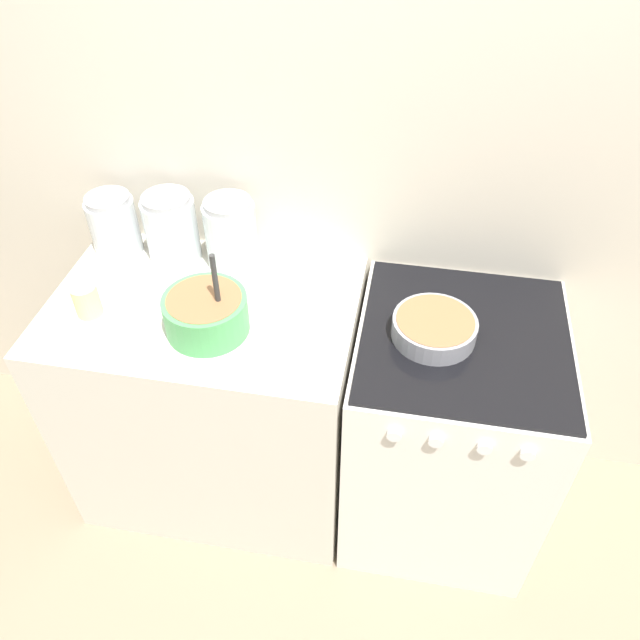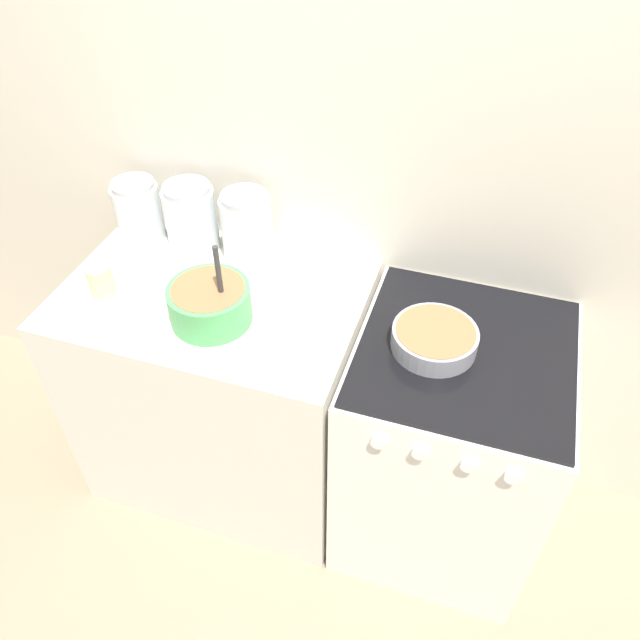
% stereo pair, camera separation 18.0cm
% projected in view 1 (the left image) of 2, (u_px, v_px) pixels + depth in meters
% --- Properties ---
extents(ground_plane, '(12.00, 12.00, 0.00)m').
position_uv_depth(ground_plane, '(333.00, 566.00, 2.25)').
color(ground_plane, gray).
extents(wall_back, '(4.91, 0.05, 2.40)m').
position_uv_depth(wall_back, '(373.00, 177.00, 1.93)').
color(wall_back, beige).
rests_on(wall_back, ground_plane).
extents(countertop_cabinet, '(0.96, 0.65, 0.91)m').
position_uv_depth(countertop_cabinet, '(218.00, 399.00, 2.24)').
color(countertop_cabinet, silver).
rests_on(countertop_cabinet, ground_plane).
extents(stove, '(0.63, 0.67, 0.91)m').
position_uv_depth(stove, '(445.00, 431.00, 2.13)').
color(stove, white).
rests_on(stove, ground_plane).
extents(mixing_bowl, '(0.25, 0.25, 0.28)m').
position_uv_depth(mixing_bowl, '(206.00, 312.00, 1.80)').
color(mixing_bowl, '#4CA559').
rests_on(mixing_bowl, countertop_cabinet).
extents(baking_pan, '(0.25, 0.25, 0.07)m').
position_uv_depth(baking_pan, '(434.00, 328.00, 1.80)').
color(baking_pan, gray).
rests_on(baking_pan, stove).
extents(storage_jar_left, '(0.16, 0.16, 0.21)m').
position_uv_depth(storage_jar_left, '(115.00, 228.00, 2.08)').
color(storage_jar_left, silver).
rests_on(storage_jar_left, countertop_cabinet).
extents(storage_jar_middle, '(0.17, 0.17, 0.23)m').
position_uv_depth(storage_jar_middle, '(172.00, 232.00, 2.05)').
color(storage_jar_middle, silver).
rests_on(storage_jar_middle, countertop_cabinet).
extents(storage_jar_right, '(0.17, 0.17, 0.24)m').
position_uv_depth(storage_jar_right, '(231.00, 238.00, 2.02)').
color(storage_jar_right, silver).
rests_on(storage_jar_right, countertop_cabinet).
extents(tin_can, '(0.08, 0.08, 0.10)m').
position_uv_depth(tin_can, '(87.00, 300.00, 1.87)').
color(tin_can, beige).
rests_on(tin_can, countertop_cabinet).
extents(recipe_page, '(0.26, 0.30, 0.01)m').
position_uv_depth(recipe_page, '(291.00, 347.00, 1.79)').
color(recipe_page, white).
rests_on(recipe_page, countertop_cabinet).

